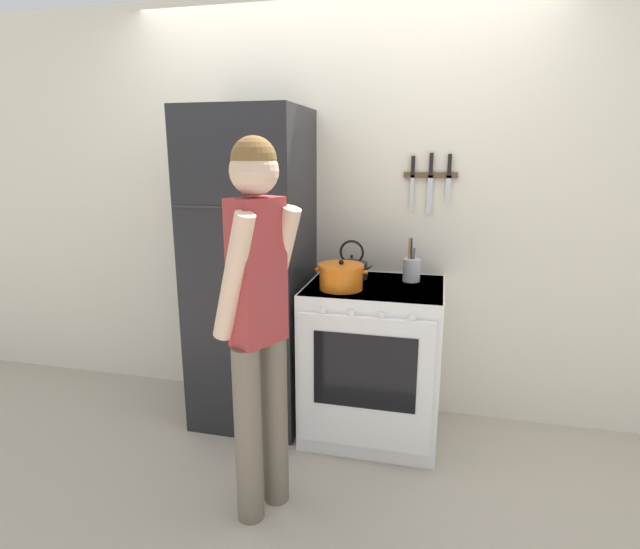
{
  "coord_description": "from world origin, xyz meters",
  "views": [
    {
      "loc": [
        0.64,
        -3.04,
        1.63
      ],
      "look_at": [
        0.01,
        -0.47,
        0.99
      ],
      "focal_mm": 28.0,
      "sensor_mm": 36.0,
      "label": 1
    }
  ],
  "objects_px": {
    "stove_range": "(373,360)",
    "dutch_oven_pot": "(341,276)",
    "refrigerator": "(252,271)",
    "person": "(258,312)",
    "utensil_jar": "(411,269)",
    "tea_kettle": "(352,267)"
  },
  "relations": [
    {
      "from": "person",
      "to": "tea_kettle",
      "type": "bearing_deg",
      "value": 11.95
    },
    {
      "from": "dutch_oven_pot",
      "to": "utensil_jar",
      "type": "distance_m",
      "value": 0.45
    },
    {
      "from": "refrigerator",
      "to": "utensil_jar",
      "type": "relative_size",
      "value": 7.32
    },
    {
      "from": "dutch_oven_pot",
      "to": "person",
      "type": "bearing_deg",
      "value": -108.66
    },
    {
      "from": "refrigerator",
      "to": "stove_range",
      "type": "relative_size",
      "value": 2.07
    },
    {
      "from": "stove_range",
      "to": "dutch_oven_pot",
      "type": "bearing_deg",
      "value": -149.29
    },
    {
      "from": "refrigerator",
      "to": "tea_kettle",
      "type": "xyz_separation_m",
      "value": [
        0.59,
        0.11,
        0.03
      ]
    },
    {
      "from": "person",
      "to": "refrigerator",
      "type": "bearing_deg",
      "value": 49.64
    },
    {
      "from": "person",
      "to": "stove_range",
      "type": "bearing_deg",
      "value": -0.78
    },
    {
      "from": "refrigerator",
      "to": "stove_range",
      "type": "distance_m",
      "value": 0.89
    },
    {
      "from": "person",
      "to": "utensil_jar",
      "type": "bearing_deg",
      "value": -5.69
    },
    {
      "from": "stove_range",
      "to": "person",
      "type": "xyz_separation_m",
      "value": [
        -0.4,
        -0.78,
        0.51
      ]
    },
    {
      "from": "tea_kettle",
      "to": "dutch_oven_pot",
      "type": "bearing_deg",
      "value": -93.0
    },
    {
      "from": "refrigerator",
      "to": "tea_kettle",
      "type": "height_order",
      "value": "refrigerator"
    },
    {
      "from": "stove_range",
      "to": "dutch_oven_pot",
      "type": "height_order",
      "value": "dutch_oven_pot"
    },
    {
      "from": "refrigerator",
      "to": "dutch_oven_pot",
      "type": "distance_m",
      "value": 0.6
    },
    {
      "from": "refrigerator",
      "to": "person",
      "type": "relative_size",
      "value": 1.11
    },
    {
      "from": "dutch_oven_pot",
      "to": "utensil_jar",
      "type": "height_order",
      "value": "utensil_jar"
    },
    {
      "from": "dutch_oven_pot",
      "to": "tea_kettle",
      "type": "distance_m",
      "value": 0.26
    },
    {
      "from": "refrigerator",
      "to": "tea_kettle",
      "type": "bearing_deg",
      "value": 10.59
    },
    {
      "from": "refrigerator",
      "to": "person",
      "type": "bearing_deg",
      "value": -66.82
    },
    {
      "from": "refrigerator",
      "to": "dutch_oven_pot",
      "type": "relative_size",
      "value": 6.49
    }
  ]
}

